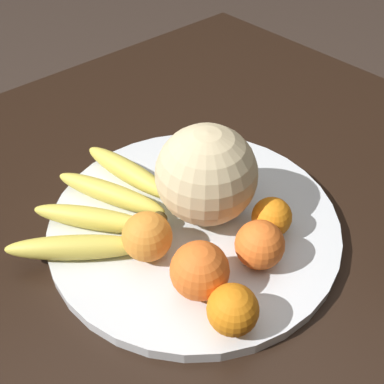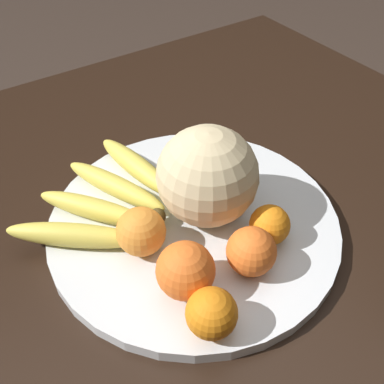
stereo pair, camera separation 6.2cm
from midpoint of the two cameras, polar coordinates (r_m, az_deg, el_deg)
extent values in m
cube|color=black|center=(0.69, 3.56, -5.39)|extent=(1.21, 1.12, 0.04)
cube|color=black|center=(1.47, 8.18, 4.72)|extent=(0.07, 0.07, 0.73)
cylinder|color=silver|center=(0.67, 2.69, -3.87)|extent=(0.42, 0.42, 0.02)
torus|color=#1E4C56|center=(0.66, 2.69, -3.66)|extent=(0.42, 0.42, 0.01)
sphere|color=beige|center=(0.62, 4.93, 1.84)|extent=(0.14, 0.14, 0.14)
sphere|color=#473819|center=(0.64, -1.62, -3.26)|extent=(0.02, 0.02, 0.02)
ellipsoid|color=#DBC64C|center=(0.72, -4.55, 3.15)|extent=(0.06, 0.19, 0.03)
ellipsoid|color=#DBC64C|center=(0.69, -7.19, 0.67)|extent=(0.10, 0.18, 0.03)
ellipsoid|color=#DBC64C|center=(0.66, -9.72, -2.23)|extent=(0.13, 0.16, 0.03)
ellipsoid|color=#DBC64C|center=(0.63, -12.07, -5.53)|extent=(0.17, 0.15, 0.03)
sphere|color=orange|center=(0.58, 10.65, -7.56)|extent=(0.07, 0.07, 0.07)
sphere|color=orange|center=(0.63, 12.68, -4.23)|extent=(0.06, 0.06, 0.06)
sphere|color=orange|center=(0.55, 2.46, -10.10)|extent=(0.07, 0.07, 0.07)
sphere|color=orange|center=(0.53, 6.02, -15.26)|extent=(0.06, 0.06, 0.06)
sphere|color=orange|center=(0.60, -3.51, -5.19)|extent=(0.07, 0.07, 0.07)
camera|label=1|loc=(0.03, -87.13, 2.66)|focal=42.00mm
camera|label=2|loc=(0.03, 92.87, -2.66)|focal=42.00mm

